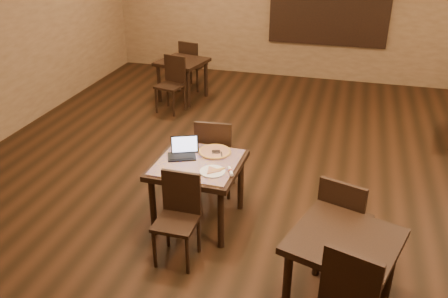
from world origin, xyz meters
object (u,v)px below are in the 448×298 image
(other_table_c, at_px, (343,251))
(other_table_b_chair_far, at_px, (191,62))
(other_table_b, at_px, (182,67))
(chair_main_far, at_px, (215,153))
(pizza_pan, at_px, (215,153))
(laptop, at_px, (183,151))
(chair_main_near, at_px, (179,212))
(tiled_table, at_px, (198,170))
(other_table_b_chair_near, at_px, (172,80))
(other_table_c_chair_far, at_px, (343,218))

(other_table_c, bearing_deg, other_table_b_chair_far, 138.70)
(other_table_b, distance_m, other_table_b_chair_far, 0.56)
(chair_main_far, relative_size, pizza_pan, 2.94)
(laptop, height_order, pizza_pan, laptop)
(laptop, bearing_deg, pizza_pan, 0.93)
(pizza_pan, bearing_deg, chair_main_near, -97.91)
(tiled_table, distance_m, laptop, 0.27)
(chair_main_far, height_order, laptop, chair_main_far)
(tiled_table, height_order, other_table_b, tiled_table)
(laptop, xyz_separation_m, other_table_b_chair_far, (-1.34, 4.12, -0.28))
(chair_main_near, distance_m, other_table_b_chair_far, 5.07)
(chair_main_near, relative_size, pizza_pan, 2.69)
(other_table_b_chair_near, distance_m, other_table_c, 5.11)
(chair_main_near, height_order, laptop, laptop)
(laptop, xyz_separation_m, other_table_c, (1.79, -1.07, -0.17))
(pizza_pan, distance_m, other_table_c, 1.91)
(other_table_b, height_order, other_table_b_chair_far, other_table_b_chair_far)
(other_table_b_chair_far, bearing_deg, other_table_b, 103.90)
(chair_main_near, relative_size, other_table_c, 0.88)
(other_table_b_chair_near, bearing_deg, other_table_c_chair_far, -36.46)
(other_table_b_chair_near, height_order, other_table_b_chair_far, same)
(pizza_pan, xyz_separation_m, other_table_c_chair_far, (1.44, -0.61, -0.19))
(other_table_b, height_order, other_table_c_chair_far, other_table_c_chair_far)
(other_table_b_chair_far, distance_m, other_table_c_chair_far, 5.54)
(other_table_c_chair_far, bearing_deg, laptop, 2.64)
(chair_main_near, xyz_separation_m, other_table_c, (1.59, -0.35, 0.13))
(laptop, relative_size, other_table_b, 0.38)
(other_table_c_chair_far, bearing_deg, other_table_b_chair_far, -38.35)
(pizza_pan, height_order, other_table_b_chair_far, other_table_b_chair_far)
(chair_main_far, height_order, other_table_b_chair_far, chair_main_far)
(chair_main_near, distance_m, other_table_b_chair_near, 4.01)
(other_table_b_chair_far, bearing_deg, laptop, 120.07)
(tiled_table, height_order, other_table_c, other_table_c)
(other_table_b_chair_near, bearing_deg, chair_main_near, -55.90)
(chair_main_far, relative_size, other_table_b_chair_near, 1.05)
(chair_main_far, relative_size, other_table_b_chair_far, 1.05)
(tiled_table, height_order, other_table_c_chair_far, other_table_c_chair_far)
(pizza_pan, height_order, other_table_c_chair_far, other_table_c_chair_far)
(pizza_pan, distance_m, other_table_c_chair_far, 1.58)
(tiled_table, bearing_deg, chair_main_far, 90.94)
(chair_main_near, bearing_deg, other_table_b_chair_far, 108.06)
(tiled_table, xyz_separation_m, chair_main_far, (0.01, 0.61, -0.09))
(chair_main_near, distance_m, pizza_pan, 0.90)
(chair_main_near, height_order, pizza_pan, chair_main_near)
(chair_main_near, distance_m, other_table_c, 1.63)
(other_table_c_chair_far, bearing_deg, other_table_b, -34.98)
(other_table_b, bearing_deg, laptop, -57.57)
(other_table_c, xyz_separation_m, other_table_c_chair_far, (-0.03, 0.60, -0.08))
(laptop, height_order, other_table_b, laptop)
(other_table_b_chair_far, bearing_deg, pizza_pan, 124.71)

